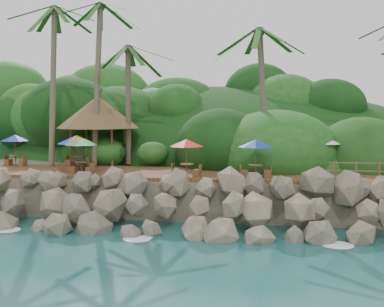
# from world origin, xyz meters

# --- Properties ---
(ground) EXTENTS (140.00, 140.00, 0.00)m
(ground) POSITION_xyz_m (0.00, 0.00, 0.00)
(ground) COLOR #19514F
(ground) RESTS_ON ground
(land_base) EXTENTS (32.00, 25.20, 2.10)m
(land_base) POSITION_xyz_m (0.00, 16.00, 1.05)
(land_base) COLOR gray
(land_base) RESTS_ON ground
(jungle_hill) EXTENTS (44.80, 28.00, 15.40)m
(jungle_hill) POSITION_xyz_m (0.00, 23.50, 0.00)
(jungle_hill) COLOR #143811
(jungle_hill) RESTS_ON ground
(seawall) EXTENTS (29.00, 4.00, 2.30)m
(seawall) POSITION_xyz_m (0.00, 2.00, 1.15)
(seawall) COLOR gray
(seawall) RESTS_ON ground
(terrace) EXTENTS (26.00, 5.00, 0.20)m
(terrace) POSITION_xyz_m (0.00, 6.00, 2.20)
(terrace) COLOR brown
(terrace) RESTS_ON land_base
(jungle_foliage) EXTENTS (44.00, 16.00, 12.00)m
(jungle_foliage) POSITION_xyz_m (0.00, 15.00, 0.00)
(jungle_foliage) COLOR #143811
(jungle_foliage) RESTS_ON ground
(foam_line) EXTENTS (25.20, 0.80, 0.06)m
(foam_line) POSITION_xyz_m (0.00, 0.30, 0.03)
(foam_line) COLOR white
(foam_line) RESTS_ON ground
(palms) EXTENTS (29.03, 7.13, 11.87)m
(palms) POSITION_xyz_m (1.52, 8.66, 11.32)
(palms) COLOR brown
(palms) RESTS_ON ground
(palapa) EXTENTS (5.61, 5.61, 4.60)m
(palapa) POSITION_xyz_m (-7.02, 9.89, 5.79)
(palapa) COLOR brown
(palapa) RESTS_ON ground
(dining_clusters) EXTENTS (25.47, 5.07, 2.03)m
(dining_clusters) POSITION_xyz_m (-1.79, 5.73, 3.98)
(dining_clusters) COLOR brown
(dining_clusters) RESTS_ON terrace
(waiter) EXTENTS (0.60, 0.40, 1.65)m
(waiter) POSITION_xyz_m (7.26, 6.77, 3.13)
(waiter) COLOR silver
(waiter) RESTS_ON terrace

